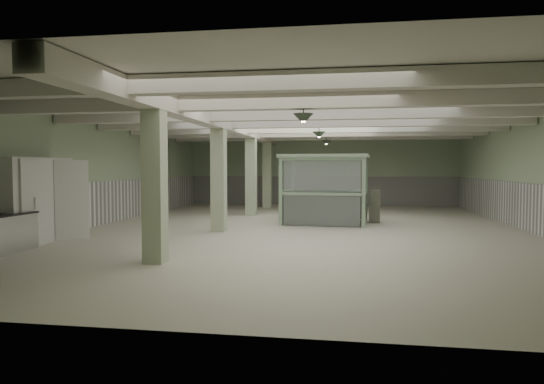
# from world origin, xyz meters

# --- Properties ---
(floor) EXTENTS (20.00, 20.00, 0.00)m
(floor) POSITION_xyz_m (0.00, 0.00, 0.00)
(floor) COLOR beige
(floor) RESTS_ON ground
(ceiling) EXTENTS (14.00, 20.00, 0.02)m
(ceiling) POSITION_xyz_m (0.00, 0.00, 3.60)
(ceiling) COLOR silver
(ceiling) RESTS_ON wall_back
(wall_back) EXTENTS (14.00, 0.02, 3.60)m
(wall_back) POSITION_xyz_m (0.00, 10.00, 1.80)
(wall_back) COLOR #96AB89
(wall_back) RESTS_ON floor
(wall_front) EXTENTS (14.00, 0.02, 3.60)m
(wall_front) POSITION_xyz_m (0.00, -10.00, 1.80)
(wall_front) COLOR #96AB89
(wall_front) RESTS_ON floor
(wall_left) EXTENTS (0.02, 20.00, 3.60)m
(wall_left) POSITION_xyz_m (-7.00, 0.00, 1.80)
(wall_left) COLOR #96AB89
(wall_left) RESTS_ON floor
(wall_right) EXTENTS (0.02, 20.00, 3.60)m
(wall_right) POSITION_xyz_m (7.00, 0.00, 1.80)
(wall_right) COLOR #96AB89
(wall_right) RESTS_ON floor
(wainscot_left) EXTENTS (0.05, 19.90, 1.50)m
(wainscot_left) POSITION_xyz_m (-6.97, 0.00, 0.75)
(wainscot_left) COLOR white
(wainscot_left) RESTS_ON floor
(wainscot_right) EXTENTS (0.05, 19.90, 1.50)m
(wainscot_right) POSITION_xyz_m (6.97, 0.00, 0.75)
(wainscot_right) COLOR white
(wainscot_right) RESTS_ON floor
(wainscot_back) EXTENTS (13.90, 0.05, 1.50)m
(wainscot_back) POSITION_xyz_m (0.00, 9.97, 0.75)
(wainscot_back) COLOR white
(wainscot_back) RESTS_ON floor
(girder) EXTENTS (0.45, 19.90, 0.40)m
(girder) POSITION_xyz_m (-2.50, 0.00, 3.38)
(girder) COLOR beige
(girder) RESTS_ON ceiling
(beam_a) EXTENTS (13.90, 0.35, 0.32)m
(beam_a) POSITION_xyz_m (0.00, -7.50, 3.42)
(beam_a) COLOR beige
(beam_a) RESTS_ON ceiling
(beam_b) EXTENTS (13.90, 0.35, 0.32)m
(beam_b) POSITION_xyz_m (0.00, -5.00, 3.42)
(beam_b) COLOR beige
(beam_b) RESTS_ON ceiling
(beam_c) EXTENTS (13.90, 0.35, 0.32)m
(beam_c) POSITION_xyz_m (0.00, -2.50, 3.42)
(beam_c) COLOR beige
(beam_c) RESTS_ON ceiling
(beam_d) EXTENTS (13.90, 0.35, 0.32)m
(beam_d) POSITION_xyz_m (0.00, 0.00, 3.42)
(beam_d) COLOR beige
(beam_d) RESTS_ON ceiling
(beam_e) EXTENTS (13.90, 0.35, 0.32)m
(beam_e) POSITION_xyz_m (0.00, 2.50, 3.42)
(beam_e) COLOR beige
(beam_e) RESTS_ON ceiling
(beam_f) EXTENTS (13.90, 0.35, 0.32)m
(beam_f) POSITION_xyz_m (0.00, 5.00, 3.42)
(beam_f) COLOR beige
(beam_f) RESTS_ON ceiling
(beam_g) EXTENTS (13.90, 0.35, 0.32)m
(beam_g) POSITION_xyz_m (0.00, 7.50, 3.42)
(beam_g) COLOR beige
(beam_g) RESTS_ON ceiling
(column_a) EXTENTS (0.42, 0.42, 3.60)m
(column_a) POSITION_xyz_m (-2.50, -6.00, 1.80)
(column_a) COLOR #AFBF9A
(column_a) RESTS_ON floor
(column_b) EXTENTS (0.42, 0.42, 3.60)m
(column_b) POSITION_xyz_m (-2.50, -1.00, 1.80)
(column_b) COLOR #AFBF9A
(column_b) RESTS_ON floor
(column_c) EXTENTS (0.42, 0.42, 3.60)m
(column_c) POSITION_xyz_m (-2.50, 4.00, 1.80)
(column_c) COLOR #AFBF9A
(column_c) RESTS_ON floor
(column_d) EXTENTS (0.42, 0.42, 3.60)m
(column_d) POSITION_xyz_m (-2.50, 8.00, 1.80)
(column_d) COLOR #AFBF9A
(column_d) RESTS_ON floor
(pendant_front) EXTENTS (0.44, 0.44, 0.22)m
(pendant_front) POSITION_xyz_m (0.50, -5.00, 3.05)
(pendant_front) COLOR #2D3A2B
(pendant_front) RESTS_ON ceiling
(pendant_mid) EXTENTS (0.44, 0.44, 0.22)m
(pendant_mid) POSITION_xyz_m (0.50, 0.50, 3.05)
(pendant_mid) COLOR #2D3A2B
(pendant_mid) RESTS_ON ceiling
(pendant_back) EXTENTS (0.44, 0.44, 0.22)m
(pendant_back) POSITION_xyz_m (0.50, 5.50, 3.05)
(pendant_back) COLOR #2D3A2B
(pendant_back) RESTS_ON ceiling
(orange_bowl) EXTENTS (0.31, 0.31, 0.10)m
(orange_bowl) POSITION_xyz_m (-6.63, -4.93, 0.95)
(orange_bowl) COLOR #B2B2B7
(orange_bowl) RESTS_ON prep_counter
(walkin_cooler) EXTENTS (1.09, 2.51, 2.30)m
(walkin_cooler) POSITION_xyz_m (-6.62, -4.00, 1.15)
(walkin_cooler) COLOR silver
(walkin_cooler) RESTS_ON floor
(guard_booth) EXTENTS (3.19, 2.76, 2.44)m
(guard_booth) POSITION_xyz_m (0.65, 1.85, 1.67)
(guard_booth) COLOR #8AA886
(guard_booth) RESTS_ON floor
(filing_cabinet) EXTENTS (0.40, 0.55, 1.16)m
(filing_cabinet) POSITION_xyz_m (2.40, 2.19, 0.58)
(filing_cabinet) COLOR #5C6050
(filing_cabinet) RESTS_ON floor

